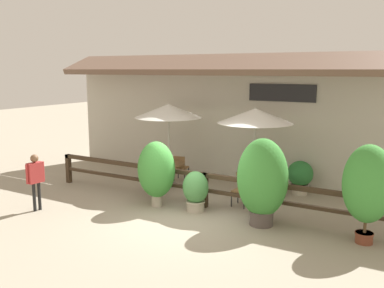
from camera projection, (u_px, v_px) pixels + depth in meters
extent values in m
plane|color=#9E937F|center=(185.00, 218.00, 10.79)|extent=(60.00, 60.00, 0.00)
cube|color=#BCB7A8|center=(251.00, 128.00, 14.06)|extent=(14.00, 0.40, 3.60)
cube|color=brown|center=(245.00, 64.00, 13.23)|extent=(14.28, 1.48, 0.70)
cube|color=black|center=(282.00, 93.00, 13.12)|extent=(2.12, 0.04, 0.53)
cube|color=#3D2D1E|center=(205.00, 175.00, 11.53)|extent=(10.40, 0.14, 0.11)
cube|color=#3D2D1E|center=(205.00, 190.00, 11.60)|extent=(10.40, 0.10, 0.09)
cube|color=#3D2D1E|center=(69.00, 168.00, 14.14)|extent=(0.14, 0.14, 0.95)
cube|color=#3D2D1E|center=(205.00, 190.00, 11.60)|extent=(0.14, 0.14, 0.95)
cylinder|color=#B7B2A8|center=(169.00, 151.00, 13.68)|extent=(0.06, 0.06, 2.28)
cone|color=silver|center=(168.00, 111.00, 13.46)|extent=(2.13, 2.13, 0.42)
sphere|color=#B2ADA3|center=(168.00, 104.00, 13.42)|extent=(0.07, 0.07, 0.07)
cylinder|color=brown|center=(169.00, 163.00, 13.75)|extent=(1.02, 1.02, 0.05)
cylinder|color=#333333|center=(169.00, 175.00, 13.81)|extent=(0.07, 0.07, 0.70)
cylinder|color=#333333|center=(169.00, 185.00, 13.87)|extent=(0.56, 0.56, 0.03)
cube|color=olive|center=(156.00, 178.00, 13.11)|extent=(0.51, 0.51, 0.05)
cube|color=olive|center=(161.00, 170.00, 13.20)|extent=(0.39, 0.14, 0.40)
cylinder|color=#2D2D2D|center=(148.00, 185.00, 13.14)|extent=(0.04, 0.04, 0.40)
cylinder|color=#2D2D2D|center=(156.00, 187.00, 12.88)|extent=(0.04, 0.04, 0.40)
cylinder|color=#2D2D2D|center=(157.00, 183.00, 13.41)|extent=(0.04, 0.04, 0.40)
cylinder|color=#2D2D2D|center=(165.00, 185.00, 13.14)|extent=(0.04, 0.04, 0.40)
cube|color=olive|center=(181.00, 168.00, 14.48)|extent=(0.49, 0.49, 0.05)
cube|color=olive|center=(179.00, 162.00, 14.27)|extent=(0.40, 0.10, 0.40)
cylinder|color=#2D2D2D|center=(188.00, 173.00, 14.63)|extent=(0.04, 0.04, 0.40)
cylinder|color=#2D2D2D|center=(178.00, 172.00, 14.76)|extent=(0.04, 0.04, 0.40)
cylinder|color=#2D2D2D|center=(184.00, 176.00, 14.28)|extent=(0.04, 0.04, 0.40)
cylinder|color=#2D2D2D|center=(174.00, 175.00, 14.41)|extent=(0.04, 0.04, 0.40)
cylinder|color=#B7B2A8|center=(254.00, 160.00, 12.25)|extent=(0.06, 0.06, 2.28)
cone|color=silver|center=(255.00, 116.00, 12.02)|extent=(2.13, 2.13, 0.42)
sphere|color=#B2ADA3|center=(255.00, 108.00, 11.99)|extent=(0.07, 0.07, 0.07)
cylinder|color=brown|center=(254.00, 174.00, 12.32)|extent=(1.02, 1.02, 0.05)
cylinder|color=#333333|center=(253.00, 187.00, 12.38)|extent=(0.07, 0.07, 0.70)
cylinder|color=#333333|center=(253.00, 198.00, 12.44)|extent=(0.56, 0.56, 0.03)
cube|color=olive|center=(241.00, 191.00, 11.69)|extent=(0.44, 0.44, 0.05)
cube|color=olive|center=(244.00, 182.00, 11.81)|extent=(0.40, 0.06, 0.40)
cylinder|color=#2D2D2D|center=(231.00, 200.00, 11.68)|extent=(0.04, 0.04, 0.40)
cylinder|color=#2D2D2D|center=(244.00, 202.00, 11.47)|extent=(0.04, 0.04, 0.40)
cylinder|color=#2D2D2D|center=(238.00, 196.00, 11.99)|extent=(0.04, 0.04, 0.40)
cylinder|color=#2D2D2D|center=(250.00, 198.00, 11.78)|extent=(0.04, 0.04, 0.40)
cube|color=olive|center=(265.00, 178.00, 13.04)|extent=(0.48, 0.48, 0.05)
cube|color=olive|center=(262.00, 172.00, 12.86)|extent=(0.40, 0.09, 0.40)
cylinder|color=#2D2D2D|center=(273.00, 185.00, 13.11)|extent=(0.04, 0.04, 0.40)
cylinder|color=#2D2D2D|center=(262.00, 183.00, 13.34)|extent=(0.04, 0.04, 0.40)
cylinder|color=#2D2D2D|center=(267.00, 188.00, 12.82)|extent=(0.04, 0.04, 0.40)
cylinder|color=#2D2D2D|center=(256.00, 186.00, 13.05)|extent=(0.04, 0.04, 0.40)
cylinder|color=#564C47|center=(261.00, 218.00, 10.31)|extent=(0.57, 0.57, 0.36)
cylinder|color=#564C47|center=(261.00, 211.00, 10.29)|extent=(0.62, 0.62, 0.04)
ellipsoid|color=#3D8E38|center=(262.00, 178.00, 10.14)|extent=(1.23, 1.10, 1.90)
cylinder|color=brown|center=(364.00, 238.00, 9.24)|extent=(0.37, 0.37, 0.24)
cylinder|color=brown|center=(364.00, 233.00, 9.23)|extent=(0.40, 0.40, 0.04)
cylinder|color=brown|center=(365.00, 221.00, 9.18)|extent=(0.07, 0.07, 0.51)
ellipsoid|color=#3D8E38|center=(368.00, 184.00, 9.04)|extent=(1.06, 0.95, 1.70)
cylinder|color=#B7AD99|center=(157.00, 199.00, 11.73)|extent=(0.29, 0.29, 0.38)
cylinder|color=#B7AD99|center=(157.00, 194.00, 11.70)|extent=(0.31, 0.31, 0.04)
ellipsoid|color=#3D8E38|center=(156.00, 170.00, 11.59)|extent=(1.05, 0.95, 1.54)
cylinder|color=#B7AD99|center=(196.00, 206.00, 11.33)|extent=(0.47, 0.47, 0.28)
cylinder|color=#B7AD99|center=(196.00, 201.00, 11.31)|extent=(0.51, 0.51, 0.04)
ellipsoid|color=#4C934C|center=(196.00, 187.00, 11.25)|extent=(0.70, 0.63, 0.86)
cylinder|color=#B7AD99|center=(300.00, 189.00, 12.85)|extent=(0.46, 0.46, 0.32)
cylinder|color=#B7AD99|center=(300.00, 185.00, 12.83)|extent=(0.50, 0.50, 0.04)
ellipsoid|color=#287033|center=(300.00, 174.00, 12.77)|extent=(0.76, 0.69, 0.76)
cylinder|color=black|center=(34.00, 197.00, 11.28)|extent=(0.08, 0.08, 0.76)
cylinder|color=black|center=(39.00, 196.00, 11.40)|extent=(0.08, 0.08, 0.76)
cube|color=#B23333|center=(35.00, 173.00, 11.23)|extent=(0.24, 0.44, 0.54)
cylinder|color=#B23333|center=(27.00, 174.00, 11.04)|extent=(0.07, 0.07, 0.51)
cylinder|color=#B23333|center=(43.00, 171.00, 11.41)|extent=(0.07, 0.07, 0.51)
sphere|color=brown|center=(34.00, 158.00, 11.16)|extent=(0.21, 0.21, 0.21)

